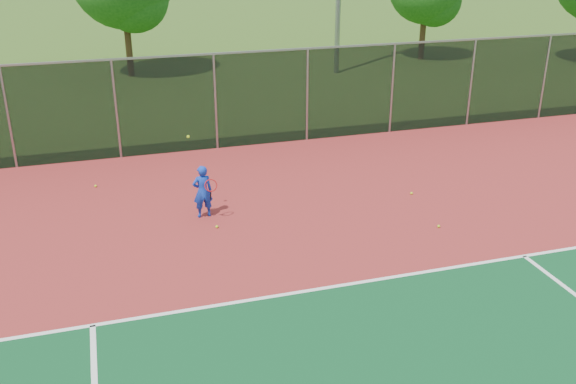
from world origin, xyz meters
TOP-DOWN VIEW (x-y plane):
  - ground at (0.00, 0.00)m, footprint 120.00×120.00m
  - court_apron at (0.00, 2.00)m, footprint 30.00×20.00m
  - fence_back at (0.00, 12.00)m, footprint 30.00×0.06m
  - tennis_player at (-4.29, 7.02)m, footprint 0.59×0.59m
  - practice_ball_0 at (0.93, 4.80)m, footprint 0.07×0.07m
  - practice_ball_1 at (1.22, 6.79)m, footprint 0.07×0.07m
  - practice_ball_2 at (-6.81, 9.72)m, footprint 0.07×0.07m
  - practice_ball_4 at (-4.11, 6.28)m, footprint 0.07×0.07m

SIDE VIEW (x-z plane):
  - ground at x=0.00m, z-range 0.00..0.00m
  - court_apron at x=0.00m, z-range 0.00..0.02m
  - practice_ball_0 at x=0.93m, z-range 0.02..0.09m
  - practice_ball_1 at x=1.22m, z-range 0.02..0.09m
  - practice_ball_2 at x=-6.81m, z-range 0.02..0.09m
  - practice_ball_4 at x=-4.11m, z-range 0.02..0.09m
  - tennis_player at x=-4.29m, z-range -0.35..1.73m
  - fence_back at x=0.00m, z-range 0.05..3.08m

